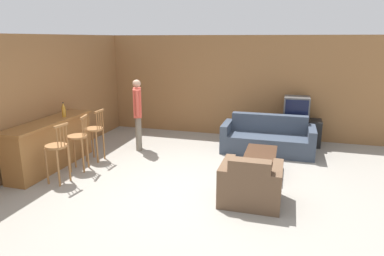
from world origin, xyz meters
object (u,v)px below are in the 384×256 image
object	(u,v)px
armchair_near	(251,185)
bottle	(64,110)
coffee_table	(261,155)
bar_chair_far	(95,133)
couch_far	(268,139)
tv	(297,108)
bar_chair_mid	(78,141)
tv_unit	(295,132)
bar_chair_near	(57,151)
person_by_window	(138,111)

from	to	relation	value
armchair_near	bottle	size ratio (longest dim) A/B	3.14
coffee_table	bottle	size ratio (longest dim) A/B	3.30
bar_chair_far	couch_far	bearing A→B (deg)	24.45
armchair_near	tv	xyz separation A→B (m)	(0.67, 3.43, 0.60)
bar_chair_far	bar_chair_mid	bearing A→B (deg)	-90.04
bar_chair_mid	bottle	bearing A→B (deg)	146.84
tv_unit	tv	xyz separation A→B (m)	(0.00, -0.00, 0.59)
couch_far	tv	bearing A→B (deg)	53.33
bar_chair_near	bar_chair_far	xyz separation A→B (m)	(0.00, 1.22, 0.00)
armchair_near	coffee_table	size ratio (longest dim) A/B	0.95
tv_unit	tv	distance (m)	0.59
couch_far	tv_unit	distance (m)	0.99
person_by_window	tv	bearing A→B (deg)	22.55
bar_chair_mid	tv_unit	world-z (taller)	bar_chair_mid
bottle	armchair_near	bearing A→B (deg)	-11.76
tv_unit	couch_far	bearing A→B (deg)	-126.57
bar_chair_far	tv	bearing A→B (deg)	30.30
tv	bottle	bearing A→B (deg)	-150.26
couch_far	tv_unit	world-z (taller)	couch_far
bar_chair_near	bar_chair_mid	size ratio (longest dim) A/B	1.00
bar_chair_near	armchair_near	bearing A→B (deg)	2.75
bar_chair_mid	tv	xyz separation A→B (m)	(4.05, 2.95, 0.31)
tv_unit	coffee_table	bearing A→B (deg)	-106.36
bar_chair_far	bottle	world-z (taller)	bottle
couch_far	coffee_table	bearing A→B (deg)	-91.66
bar_chair_near	coffee_table	bearing A→B (deg)	22.85
bar_chair_near	bottle	bearing A→B (deg)	118.13
tv_unit	bottle	bearing A→B (deg)	-150.23
tv	bar_chair_mid	bearing A→B (deg)	-143.92
couch_far	coffee_table	xyz separation A→B (m)	(-0.04, -1.35, 0.07)
couch_far	bottle	xyz separation A→B (m)	(-3.98, -1.82, 0.81)
bar_chair_mid	person_by_window	xyz separation A→B (m)	(0.57, 1.51, 0.33)
bar_chair_far	tv_unit	distance (m)	4.70
bar_chair_far	armchair_near	distance (m)	3.56
bar_chair_near	tv_unit	distance (m)	5.42
couch_far	armchair_near	size ratio (longest dim) A/B	2.16
tv_unit	bottle	size ratio (longest dim) A/B	4.02
bar_chair_mid	bottle	size ratio (longest dim) A/B	3.65
bottle	person_by_window	xyz separation A→B (m)	(1.09, 1.17, -0.19)
bar_chair_near	couch_far	size ratio (longest dim) A/B	0.54
bar_chair_mid	tv_unit	size ratio (longest dim) A/B	0.91
coffee_table	bottle	world-z (taller)	bottle
coffee_table	bar_chair_near	bearing A→B (deg)	-157.15
person_by_window	bar_chair_far	bearing A→B (deg)	-121.72
tv	person_by_window	size ratio (longest dim) A/B	0.36
bar_chair_far	couch_far	distance (m)	3.81
bar_chair_far	armchair_near	size ratio (longest dim) A/B	1.16
bar_chair_near	armchair_near	size ratio (longest dim) A/B	1.16
couch_far	tv	distance (m)	1.16
armchair_near	bar_chair_near	bearing A→B (deg)	-177.25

